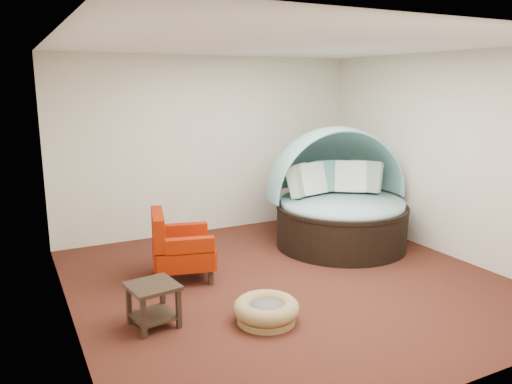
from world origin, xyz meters
name	(u,v)px	position (x,y,z in m)	size (l,w,h in m)	color
floor	(288,281)	(0.00, 0.00, 0.00)	(5.00, 5.00, 0.00)	#491E14
wall_back	(210,145)	(0.00, 2.50, 1.40)	(5.00, 5.00, 0.00)	beige
wall_front	(465,219)	(0.00, -2.50, 1.40)	(5.00, 5.00, 0.00)	beige
wall_left	(63,188)	(-2.50, 0.00, 1.40)	(5.00, 5.00, 0.00)	beige
wall_right	(445,155)	(2.50, 0.00, 1.40)	(5.00, 5.00, 0.00)	beige
ceiling	(292,44)	(0.00, 0.00, 2.80)	(5.00, 5.00, 0.00)	white
canopy_daybed	(339,191)	(1.41, 0.94, 0.82)	(2.31, 2.25, 1.76)	black
pet_basket	(266,310)	(-0.75, -0.82, 0.12)	(0.72, 0.72, 0.23)	olive
red_armchair	(179,248)	(-1.16, 0.70, 0.40)	(0.89, 0.89, 0.86)	black
side_table	(153,299)	(-1.79, -0.39, 0.28)	(0.52, 0.52, 0.44)	black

